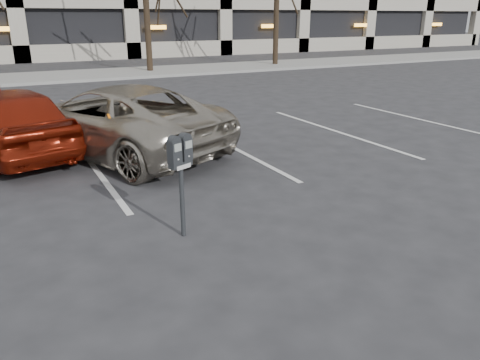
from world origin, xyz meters
TOP-DOWN VIEW (x-y plane):
  - ground at (0.00, 0.00)m, footprint 140.00×140.00m
  - sidewalk at (0.00, 16.00)m, footprint 80.00×4.00m
  - stall_lines at (-1.40, 2.30)m, footprint 16.90×5.20m
  - parking_meter at (-0.98, -1.21)m, footprint 0.34×0.23m
  - suv_silver at (-0.76, 2.85)m, footprint 3.97×5.29m
  - car_red at (-2.63, 3.66)m, footprint 2.51×4.25m

SIDE VIEW (x-z plane):
  - ground at x=0.00m, z-range 0.00..0.00m
  - stall_lines at x=-1.40m, z-range 0.00..0.01m
  - sidewalk at x=0.00m, z-range 0.00..0.12m
  - suv_silver at x=-0.76m, z-range 0.00..1.34m
  - car_red at x=-2.63m, z-range 0.00..1.36m
  - parking_meter at x=-0.98m, z-range 0.33..1.58m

